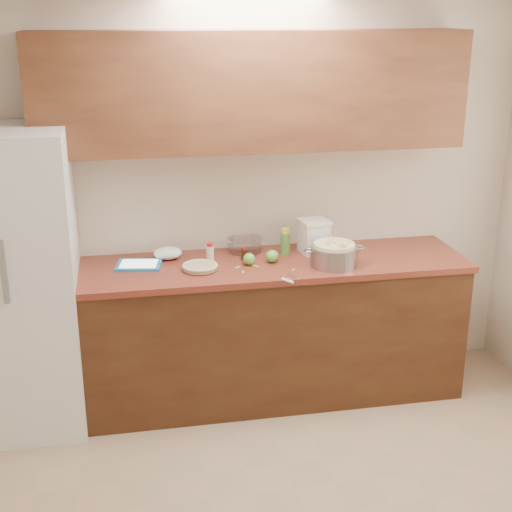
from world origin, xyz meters
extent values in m
plane|color=beige|center=(0.00, 1.80, 1.30)|extent=(3.60, 0.00, 3.60)
cube|color=#462813|center=(0.00, 1.48, 0.44)|extent=(2.60, 0.65, 0.88)
cube|color=maroon|center=(0.00, 1.48, 0.90)|extent=(2.64, 0.68, 0.04)
cube|color=brown|center=(0.00, 1.63, 1.95)|extent=(2.60, 0.34, 0.70)
cube|color=silver|center=(-1.44, 1.44, 0.90)|extent=(0.70, 0.70, 1.80)
cylinder|color=silver|center=(-0.37, 1.41, 0.94)|extent=(0.22, 0.22, 0.03)
cylinder|color=beige|center=(-0.37, 1.41, 0.94)|extent=(0.20, 0.20, 0.03)
torus|color=beige|center=(-0.37, 1.41, 0.95)|extent=(0.22, 0.22, 0.02)
cylinder|color=gray|center=(0.45, 1.33, 0.98)|extent=(0.29, 0.29, 0.12)
torus|color=gray|center=(0.29, 1.33, 1.03)|extent=(0.07, 0.07, 0.01)
torus|color=gray|center=(0.61, 1.33, 1.03)|extent=(0.07, 0.07, 0.01)
cylinder|color=beige|center=(0.45, 1.33, 1.00)|extent=(0.25, 0.25, 0.13)
cube|color=white|center=(0.39, 1.60, 1.02)|extent=(0.19, 0.19, 0.20)
cube|color=beige|center=(0.39, 1.60, 1.13)|extent=(0.20, 0.20, 0.02)
cube|color=teal|center=(-0.73, 1.54, 0.93)|extent=(0.30, 0.25, 0.02)
cube|color=white|center=(-0.73, 1.54, 0.94)|extent=(0.25, 0.20, 0.00)
cube|color=gray|center=(0.16, 1.18, 0.92)|extent=(0.07, 0.09, 0.00)
cylinder|color=white|center=(0.11, 1.11, 0.93)|extent=(0.06, 0.08, 0.02)
cylinder|color=#4C8C38|center=(0.21, 1.61, 0.99)|extent=(0.06, 0.06, 0.14)
cylinder|color=yellow|center=(0.21, 1.61, 1.07)|extent=(0.05, 0.05, 0.03)
cylinder|color=beige|center=(-0.28, 1.56, 0.97)|extent=(0.05, 0.05, 0.10)
cylinder|color=red|center=(-0.28, 1.56, 1.03)|extent=(0.04, 0.04, 0.02)
cylinder|color=black|center=(-0.08, 1.54, 0.95)|extent=(0.03, 0.03, 0.07)
cylinder|color=red|center=(-0.08, 1.54, 1.00)|extent=(0.03, 0.03, 0.01)
cylinder|color=silver|center=(-0.04, 1.70, 0.96)|extent=(0.22, 0.22, 0.08)
torus|color=silver|center=(-0.04, 1.70, 1.00)|extent=(0.23, 0.23, 0.01)
ellipsoid|color=white|center=(-0.54, 1.65, 0.96)|extent=(0.21, 0.19, 0.07)
sphere|color=#5AAC39|center=(-0.06, 1.44, 0.96)|extent=(0.08, 0.08, 0.08)
cylinder|color=#3F2D19|center=(-0.06, 1.44, 1.00)|extent=(0.01, 0.01, 0.01)
sphere|color=#5AAC39|center=(0.09, 1.46, 0.96)|extent=(0.08, 0.08, 0.08)
cylinder|color=#3F2D19|center=(0.09, 1.46, 1.01)|extent=(0.01, 0.01, 0.01)
cube|color=#91B156|center=(-0.12, 1.32, 0.92)|extent=(0.02, 0.04, 0.00)
cube|color=#91B156|center=(0.19, 1.30, 0.92)|extent=(0.03, 0.03, 0.00)
cube|color=#91B156|center=(-0.02, 1.41, 0.92)|extent=(0.05, 0.05, 0.00)
cube|color=#91B156|center=(-0.14, 1.41, 0.92)|extent=(0.04, 0.04, 0.00)
camera|label=1|loc=(-0.80, -2.63, 2.40)|focal=50.00mm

